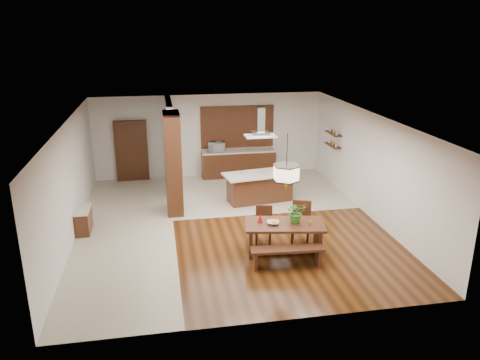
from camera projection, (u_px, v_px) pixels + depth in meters
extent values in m
plane|color=#371C0A|center=(229.00, 224.00, 12.73)|extent=(9.00, 9.00, 0.00)
cube|color=white|center=(228.00, 119.00, 11.83)|extent=(8.00, 9.00, 0.04)
cube|color=silver|center=(209.00, 136.00, 16.49)|extent=(8.00, 0.04, 2.90)
cube|color=silver|center=(269.00, 250.00, 8.07)|extent=(8.00, 0.04, 2.90)
cube|color=silver|center=(70.00, 182.00, 11.61)|extent=(0.04, 9.00, 2.90)
cube|color=silver|center=(371.00, 166.00, 12.95)|extent=(0.04, 9.00, 2.90)
cube|color=beige|center=(126.00, 231.00, 12.27)|extent=(2.50, 9.00, 0.01)
cube|color=beige|center=(255.00, 191.00, 15.28)|extent=(5.50, 4.00, 0.01)
cube|color=#3C1A0F|center=(228.00, 119.00, 11.83)|extent=(8.00, 9.00, 0.02)
cube|color=#321A0E|center=(173.00, 163.00, 13.17)|extent=(0.45, 1.00, 2.90)
cube|color=silver|center=(170.00, 146.00, 15.13)|extent=(0.18, 2.40, 2.90)
cube|color=#321A0E|center=(84.00, 220.00, 12.18)|extent=(0.37, 0.88, 0.63)
cube|color=#321A0E|center=(132.00, 151.00, 16.06)|extent=(1.10, 0.20, 2.10)
cube|color=#321A0E|center=(238.00, 164.00, 16.69)|extent=(2.60, 0.60, 0.90)
cube|color=beige|center=(238.00, 151.00, 16.54)|extent=(2.60, 0.62, 0.05)
cube|color=#AA7933|center=(237.00, 127.00, 16.52)|extent=(2.60, 0.08, 1.50)
cube|color=#321A0E|center=(333.00, 145.00, 15.38)|extent=(0.26, 0.90, 0.04)
cube|color=#321A0E|center=(333.00, 133.00, 15.25)|extent=(0.26, 0.90, 0.04)
cube|color=#321A0E|center=(285.00, 225.00, 10.90)|extent=(1.96, 1.21, 0.06)
cube|color=#321A0E|center=(251.00, 239.00, 11.01)|extent=(0.20, 0.74, 0.70)
cube|color=#321A0E|center=(318.00, 239.00, 11.02)|extent=(0.20, 0.74, 0.70)
imported|color=#347A28|center=(296.00, 212.00, 10.87)|extent=(0.48, 0.43, 0.51)
imported|color=beige|center=(273.00, 223.00, 10.83)|extent=(0.32, 0.32, 0.07)
cone|color=#9E150B|center=(260.00, 218.00, 10.90)|extent=(0.14, 0.14, 0.22)
cylinder|color=gold|center=(310.00, 223.00, 10.78)|extent=(0.09, 0.09, 0.10)
cube|color=#321A0E|center=(260.00, 188.00, 14.29)|extent=(1.99, 1.00, 0.86)
cube|color=beige|center=(260.00, 174.00, 14.10)|extent=(2.31, 1.28, 0.05)
imported|color=silver|center=(273.00, 172.00, 14.06)|extent=(0.15, 0.15, 0.10)
imported|color=silver|center=(217.00, 147.00, 16.35)|extent=(0.65, 0.50, 0.32)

